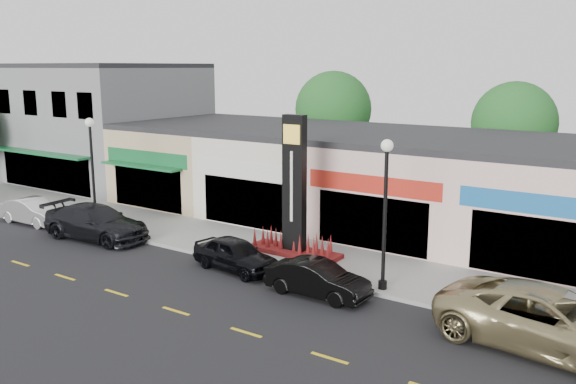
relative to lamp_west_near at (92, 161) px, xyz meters
The scene contains 18 objects.
ground 9.07m from the lamp_west_near, 17.35° to the right, with size 120.00×120.00×0.00m, color black.
sidewalk 8.89m from the lamp_west_near, 13.02° to the left, with size 52.00×4.30×0.15m, color gray.
curb 8.70m from the lamp_west_near, ahead, with size 52.00×0.20×0.15m, color gray.
building_grey_2story 13.45m from the lamp_west_near, 138.08° to the left, with size 12.00×10.95×8.30m.
shop_beige 9.04m from the lamp_west_near, 93.19° to the left, with size 7.00×10.85×4.80m.
shop_cream 11.13m from the lamp_west_near, 54.08° to the left, with size 7.00×10.01×4.80m.
shop_pink_w 16.25m from the lamp_west_near, 33.61° to the left, with size 7.00×10.01×4.80m.
shop_pink_e 22.40m from the lamp_west_near, 23.64° to the left, with size 7.00×10.01×4.80m.
tree_rear_west 17.55m from the lamp_west_near, 76.76° to the left, with size 5.20×5.20×7.83m.
tree_rear_mid 23.39m from the lamp_west_near, 46.74° to the left, with size 4.80×4.80×7.29m.
lamp_west_near is the anchor object (origin of this frame).
lamp_east_near 16.00m from the lamp_west_near, ahead, with size 0.44×0.44×5.47m.
pylon_sign 11.19m from the lamp_west_near, ahead, with size 4.20×1.30×6.00m.
car_white_van 4.65m from the lamp_west_near, 161.09° to the right, with size 4.04×1.41×1.33m, color silver.
car_dark_sedan 3.35m from the lamp_west_near, 37.71° to the right, with size 5.59×2.27×1.62m, color black.
car_black_sedan 10.44m from the lamp_west_near, ahead, with size 3.94×1.59×1.34m, color black.
car_black_conv 14.57m from the lamp_west_near, ahead, with size 3.87×1.35×1.27m, color black.
car_gold_suv 22.19m from the lamp_west_near, ahead, with size 6.48×2.99×1.80m, color tan.
Camera 1 is at (16.98, -16.83, 8.09)m, focal length 38.00 mm.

